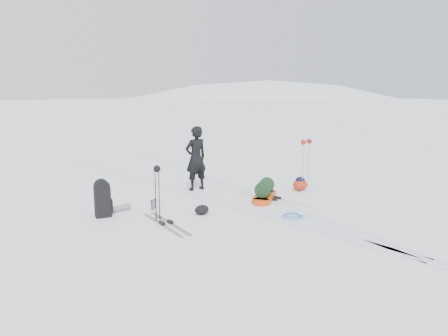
{
  "coord_description": "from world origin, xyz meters",
  "views": [
    {
      "loc": [
        -6.69,
        -8.15,
        2.91
      ],
      "look_at": [
        -0.08,
        0.06,
        0.95
      ],
      "focal_mm": 35.0,
      "sensor_mm": 36.0,
      "label": 1
    }
  ],
  "objects_px": {
    "skier": "(196,158)",
    "pulk_sled": "(265,192)",
    "expedition_rucksack": "(105,199)",
    "ski_poles_black": "(157,176)"
  },
  "relations": [
    {
      "from": "pulk_sled",
      "to": "expedition_rucksack",
      "type": "bearing_deg",
      "value": 127.33
    },
    {
      "from": "pulk_sled",
      "to": "expedition_rucksack",
      "type": "relative_size",
      "value": 1.43
    },
    {
      "from": "pulk_sled",
      "to": "expedition_rucksack",
      "type": "height_order",
      "value": "expedition_rucksack"
    },
    {
      "from": "expedition_rucksack",
      "to": "ski_poles_black",
      "type": "bearing_deg",
      "value": -44.36
    },
    {
      "from": "skier",
      "to": "pulk_sled",
      "type": "relative_size",
      "value": 1.34
    },
    {
      "from": "skier",
      "to": "ski_poles_black",
      "type": "distance_m",
      "value": 3.09
    },
    {
      "from": "skier",
      "to": "pulk_sled",
      "type": "height_order",
      "value": "skier"
    },
    {
      "from": "expedition_rucksack",
      "to": "skier",
      "type": "bearing_deg",
      "value": 27.52
    },
    {
      "from": "expedition_rucksack",
      "to": "pulk_sled",
      "type": "bearing_deg",
      "value": -4.84
    },
    {
      "from": "pulk_sled",
      "to": "ski_poles_black",
      "type": "bearing_deg",
      "value": 143.08
    }
  ]
}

